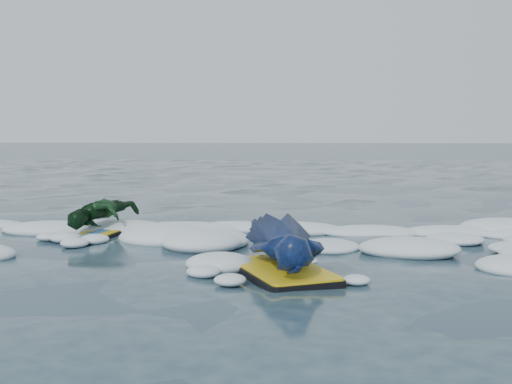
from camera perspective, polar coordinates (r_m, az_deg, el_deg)
ground at (r=6.50m, az=-6.04°, el=-5.74°), size 120.00×120.00×0.00m
foam_band at (r=7.51m, az=-4.70°, el=-4.22°), size 12.00×3.10×0.30m
prone_woman_unit at (r=5.76m, az=2.42°, el=-4.77°), size 1.07×1.84×0.46m
prone_child_unit at (r=8.03m, az=-13.45°, el=-2.15°), size 0.88×1.22×0.43m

